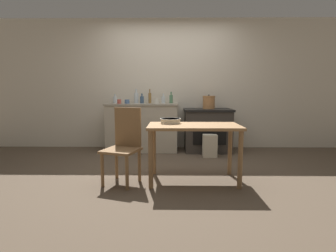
{
  "coord_description": "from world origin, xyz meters",
  "views": [
    {
      "loc": [
        0.05,
        -3.73,
        1.13
      ],
      "look_at": [
        0.0,
        0.38,
        0.59
      ],
      "focal_mm": 28.0,
      "sensor_mm": 36.0,
      "label": 1
    }
  ],
  "objects_px": {
    "flour_sack": "(210,146)",
    "bottle_center_left": "(115,100)",
    "stock_pot": "(209,102)",
    "mixing_bowl_large": "(170,121)",
    "cup_right": "(127,102)",
    "stove": "(207,130)",
    "bottle_far_left": "(136,98)",
    "bottle_mid_left": "(150,98)",
    "cup_far_right": "(157,101)",
    "cup_mid_right": "(119,102)",
    "chair": "(124,144)",
    "bottle_left": "(142,100)",
    "bottle_center": "(163,99)",
    "bottle_center_right": "(171,99)",
    "work_table": "(194,133)"
  },
  "relations": [
    {
      "from": "flour_sack",
      "to": "bottle_center_left",
      "type": "height_order",
      "value": "bottle_center_left"
    },
    {
      "from": "stock_pot",
      "to": "mixing_bowl_large",
      "type": "bearing_deg",
      "value": -113.99
    },
    {
      "from": "flour_sack",
      "to": "cup_right",
      "type": "height_order",
      "value": "cup_right"
    },
    {
      "from": "stove",
      "to": "bottle_center_left",
      "type": "bearing_deg",
      "value": 174.17
    },
    {
      "from": "bottle_far_left",
      "to": "bottle_mid_left",
      "type": "height_order",
      "value": "bottle_far_left"
    },
    {
      "from": "stove",
      "to": "cup_far_right",
      "type": "bearing_deg",
      "value": -177.8
    },
    {
      "from": "flour_sack",
      "to": "cup_mid_right",
      "type": "bearing_deg",
      "value": 166.97
    },
    {
      "from": "chair",
      "to": "flour_sack",
      "type": "bearing_deg",
      "value": 64.34
    },
    {
      "from": "stock_pot",
      "to": "bottle_left",
      "type": "bearing_deg",
      "value": 177.31
    },
    {
      "from": "bottle_mid_left",
      "to": "bottle_center_left",
      "type": "xyz_separation_m",
      "value": [
        -0.69,
        0.05,
        -0.04
      ]
    },
    {
      "from": "bottle_left",
      "to": "bottle_mid_left",
      "type": "xyz_separation_m",
      "value": [
        0.15,
        0.05,
        0.03
      ]
    },
    {
      "from": "bottle_left",
      "to": "bottle_center_left",
      "type": "height_order",
      "value": "bottle_left"
    },
    {
      "from": "stock_pot",
      "to": "mixing_bowl_large",
      "type": "height_order",
      "value": "stock_pot"
    },
    {
      "from": "bottle_center",
      "to": "chair",
      "type": "bearing_deg",
      "value": -102.51
    },
    {
      "from": "chair",
      "to": "cup_mid_right",
      "type": "distance_m",
      "value": 1.78
    },
    {
      "from": "bottle_center_right",
      "to": "stock_pot",
      "type": "bearing_deg",
      "value": -6.86
    },
    {
      "from": "work_table",
      "to": "bottle_center_right",
      "type": "relative_size",
      "value": 5.11
    },
    {
      "from": "stove",
      "to": "chair",
      "type": "distance_m",
      "value": 2.19
    },
    {
      "from": "bottle_mid_left",
      "to": "bottle_center_right",
      "type": "relative_size",
      "value": 1.24
    },
    {
      "from": "chair",
      "to": "bottle_center",
      "type": "xyz_separation_m",
      "value": [
        0.43,
        1.94,
        0.49
      ]
    },
    {
      "from": "bottle_mid_left",
      "to": "cup_far_right",
      "type": "distance_m",
      "value": 0.23
    },
    {
      "from": "stock_pot",
      "to": "bottle_center",
      "type": "relative_size",
      "value": 1.42
    },
    {
      "from": "work_table",
      "to": "cup_right",
      "type": "relative_size",
      "value": 12.55
    },
    {
      "from": "bottle_mid_left",
      "to": "bottle_center",
      "type": "relative_size",
      "value": 1.45
    },
    {
      "from": "bottle_center",
      "to": "work_table",
      "type": "bearing_deg",
      "value": -77.0
    },
    {
      "from": "bottle_center",
      "to": "bottle_center_left",
      "type": "bearing_deg",
      "value": 178.7
    },
    {
      "from": "flour_sack",
      "to": "bottle_center_left",
      "type": "distance_m",
      "value": 2.05
    },
    {
      "from": "stock_pot",
      "to": "cup_right",
      "type": "distance_m",
      "value": 1.54
    },
    {
      "from": "bottle_left",
      "to": "cup_far_right",
      "type": "relative_size",
      "value": 1.9
    },
    {
      "from": "bottle_left",
      "to": "cup_right",
      "type": "distance_m",
      "value": 0.3
    },
    {
      "from": "stock_pot",
      "to": "bottle_center",
      "type": "xyz_separation_m",
      "value": [
        -0.87,
        0.14,
        0.05
      ]
    },
    {
      "from": "bottle_far_left",
      "to": "bottle_center_left",
      "type": "distance_m",
      "value": 0.43
    },
    {
      "from": "cup_mid_right",
      "to": "bottle_far_left",
      "type": "bearing_deg",
      "value": 40.09
    },
    {
      "from": "bottle_far_left",
      "to": "cup_right",
      "type": "height_order",
      "value": "bottle_far_left"
    },
    {
      "from": "stock_pot",
      "to": "bottle_far_left",
      "type": "height_order",
      "value": "bottle_far_left"
    },
    {
      "from": "stock_pot",
      "to": "cup_mid_right",
      "type": "distance_m",
      "value": 1.68
    },
    {
      "from": "bottle_left",
      "to": "bottle_center_right",
      "type": "distance_m",
      "value": 0.56
    },
    {
      "from": "stove",
      "to": "bottle_center_left",
      "type": "height_order",
      "value": "bottle_center_left"
    },
    {
      "from": "cup_far_right",
      "to": "bottle_center_left",
      "type": "bearing_deg",
      "value": 165.11
    },
    {
      "from": "stove",
      "to": "stock_pot",
      "type": "height_order",
      "value": "stock_pot"
    },
    {
      "from": "flour_sack",
      "to": "stock_pot",
      "type": "relative_size",
      "value": 1.46
    },
    {
      "from": "cup_far_right",
      "to": "chair",
      "type": "bearing_deg",
      "value": -100.11
    },
    {
      "from": "chair",
      "to": "bottle_left",
      "type": "bearing_deg",
      "value": 107.87
    },
    {
      "from": "work_table",
      "to": "stock_pot",
      "type": "relative_size",
      "value": 4.21
    },
    {
      "from": "flour_sack",
      "to": "cup_right",
      "type": "distance_m",
      "value": 1.73
    },
    {
      "from": "flour_sack",
      "to": "cup_far_right",
      "type": "bearing_deg",
      "value": 154.8
    },
    {
      "from": "bottle_far_left",
      "to": "bottle_mid_left",
      "type": "distance_m",
      "value": 0.26
    },
    {
      "from": "stove",
      "to": "cup_right",
      "type": "height_order",
      "value": "cup_right"
    },
    {
      "from": "cup_far_right",
      "to": "bottle_center",
      "type": "bearing_deg",
      "value": 58.91
    },
    {
      "from": "stock_pot",
      "to": "cup_right",
      "type": "xyz_separation_m",
      "value": [
        -1.54,
        -0.07,
        0.01
      ]
    }
  ]
}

